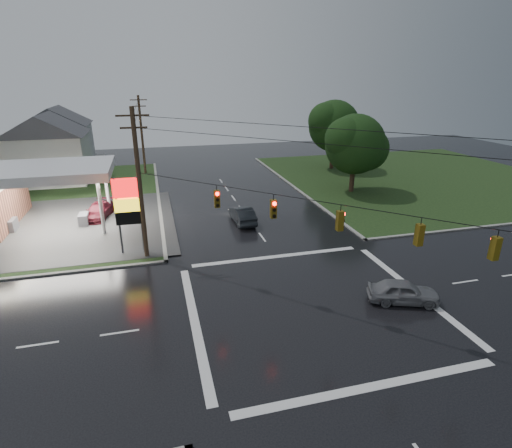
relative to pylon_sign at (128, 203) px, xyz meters
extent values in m
plane|color=black|center=(10.50, -10.50, -4.01)|extent=(120.00, 120.00, 0.00)
cube|color=black|center=(36.50, 15.50, -3.97)|extent=(36.00, 36.00, 0.08)
cube|color=#2D2D2D|center=(-9.50, 7.50, -3.92)|extent=(26.00, 18.00, 0.02)
cylinder|color=silver|center=(-2.50, 4.50, -1.51)|extent=(0.30, 0.30, 5.00)
cylinder|color=silver|center=(-2.50, 10.50, -1.51)|extent=(0.30, 0.30, 5.00)
cube|color=silver|center=(-7.50, 7.50, 1.19)|extent=(12.00, 8.00, 0.80)
cube|color=white|center=(-7.50, 7.50, 0.77)|extent=(11.40, 7.40, 0.04)
cube|color=#59595E|center=(-10.50, 7.50, -3.46)|extent=(0.80, 1.60, 1.10)
cube|color=#59595E|center=(-4.50, 7.50, -3.46)|extent=(0.80, 1.60, 1.10)
cylinder|color=#59595E|center=(-0.80, 0.00, -1.01)|extent=(0.16, 0.16, 6.00)
cylinder|color=#59595E|center=(0.80, 0.00, -1.01)|extent=(0.16, 0.16, 6.00)
cube|color=red|center=(0.00, 0.00, 1.19)|extent=(2.00, 0.35, 1.40)
cube|color=yellow|center=(0.00, 0.00, -0.11)|extent=(2.00, 0.35, 1.00)
cube|color=black|center=(0.00, 0.00, -1.11)|extent=(2.00, 0.35, 1.00)
cylinder|color=#382619|center=(1.00, -1.00, 1.49)|extent=(0.32, 0.32, 11.00)
cube|color=#382619|center=(1.00, -1.00, 6.39)|extent=(2.20, 0.12, 0.12)
cube|color=#382619|center=(1.00, -1.00, 5.59)|extent=(1.80, 0.12, 0.12)
cylinder|color=#382619|center=(1.00, 27.50, 1.24)|extent=(0.32, 0.32, 10.50)
cube|color=#382619|center=(1.00, 27.50, 5.89)|extent=(2.20, 0.12, 0.12)
cube|color=#382619|center=(1.00, 27.50, 5.09)|extent=(1.80, 0.12, 0.12)
cube|color=#59470C|center=(5.75, -5.75, 1.59)|extent=(0.34, 0.34, 1.10)
cylinder|color=#FF0C07|center=(5.75, -5.95, 1.97)|extent=(0.22, 0.08, 0.22)
cube|color=#59470C|center=(8.60, -8.60, 1.59)|extent=(0.34, 0.34, 1.10)
cylinder|color=#FF0C07|center=(8.60, -8.80, 1.97)|extent=(0.22, 0.08, 0.22)
cube|color=#59470C|center=(11.45, -11.45, 1.59)|extent=(0.34, 0.34, 1.10)
cylinder|color=#FF0C07|center=(11.65, -11.45, 1.97)|extent=(0.08, 0.22, 0.22)
cube|color=#59470C|center=(14.30, -14.30, 1.59)|extent=(0.34, 0.34, 1.10)
cylinder|color=#FF0C07|center=(14.30, -14.10, 1.97)|extent=(0.22, 0.08, 0.22)
cube|color=#59470C|center=(16.58, -16.58, 1.59)|extent=(0.34, 0.34, 1.10)
cylinder|color=#FF0C07|center=(16.58, -16.38, 1.97)|extent=(0.22, 0.08, 0.22)
cube|color=silver|center=(-10.50, 25.50, -1.01)|extent=(9.00, 8.00, 6.00)
cube|color=gray|center=(-5.20, 25.50, -3.61)|extent=(1.60, 4.80, 0.80)
cube|color=silver|center=(-11.50, 37.50, -1.01)|extent=(9.00, 8.00, 6.00)
cube|color=gray|center=(-6.20, 37.50, -3.61)|extent=(1.60, 4.80, 0.80)
cylinder|color=black|center=(24.50, 11.50, -1.49)|extent=(0.56, 0.56, 5.04)
sphere|color=black|center=(24.50, 11.50, 1.57)|extent=(6.80, 6.80, 6.80)
sphere|color=black|center=(26.20, 11.80, 0.94)|extent=(5.10, 5.10, 5.10)
sphere|color=black|center=(23.14, 11.10, 2.29)|extent=(4.76, 4.76, 4.76)
cylinder|color=black|center=(27.50, 23.50, -1.21)|extent=(0.56, 0.56, 5.60)
sphere|color=black|center=(27.50, 23.50, 2.19)|extent=(7.20, 7.20, 7.20)
sphere|color=black|center=(29.30, 23.80, 1.49)|extent=(5.40, 5.40, 5.40)
sphere|color=black|center=(26.06, 23.10, 2.99)|extent=(5.04, 5.04, 5.04)
imported|color=black|center=(9.70, 4.53, -3.24)|extent=(1.80, 4.74, 1.54)
imported|color=slate|center=(15.92, -11.63, -3.30)|extent=(4.50, 3.01, 1.42)
imported|color=#4C111A|center=(-3.39, 9.34, -3.31)|extent=(3.01, 5.15, 1.40)
camera|label=1|loc=(1.97, -29.72, 8.89)|focal=28.00mm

